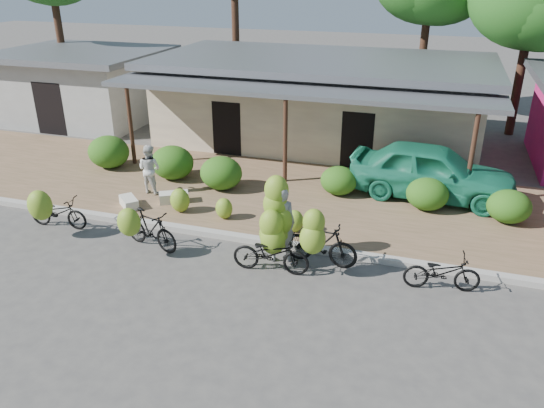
{
  "coord_description": "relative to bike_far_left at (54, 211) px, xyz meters",
  "views": [
    {
      "loc": [
        4.54,
        -9.43,
        6.56
      ],
      "look_at": [
        0.9,
        1.92,
        1.2
      ],
      "focal_mm": 35.0,
      "sensor_mm": 36.0,
      "label": 1
    }
  ],
  "objects": [
    {
      "name": "ground",
      "position": [
        4.98,
        -1.06,
        -0.57
      ],
      "size": [
        100.0,
        100.0,
        0.0
      ],
      "primitive_type": "plane",
      "color": "#474442",
      "rests_on": "ground"
    },
    {
      "name": "sidewalk",
      "position": [
        4.98,
        3.94,
        -0.51
      ],
      "size": [
        60.0,
        6.0,
        0.12
      ],
      "primitive_type": "cube",
      "color": "#906B4D",
      "rests_on": "ground"
    },
    {
      "name": "curb",
      "position": [
        4.98,
        0.94,
        -0.49
      ],
      "size": [
        60.0,
        0.25,
        0.15
      ],
      "primitive_type": "cube",
      "color": "#A8A399",
      "rests_on": "ground"
    },
    {
      "name": "shop_main",
      "position": [
        4.98,
        9.87,
        1.15
      ],
      "size": [
        13.0,
        8.5,
        3.35
      ],
      "color": "beige",
      "rests_on": "ground"
    },
    {
      "name": "shop_grey",
      "position": [
        -6.02,
        9.93,
        1.05
      ],
      "size": [
        7.0,
        6.0,
        3.15
      ],
      "color": "#A6A6A1",
      "rests_on": "ground"
    },
    {
      "name": "hedge_0",
      "position": [
        -1.21,
        4.43,
        0.11
      ],
      "size": [
        1.44,
        1.29,
        1.12
      ],
      "primitive_type": "ellipsoid",
      "color": "#295814",
      "rests_on": "sidewalk"
    },
    {
      "name": "hedge_1",
      "position": [
        1.39,
        4.14,
        0.1
      ],
      "size": [
        1.42,
        1.27,
        1.1
      ],
      "primitive_type": "ellipsoid",
      "color": "#295814",
      "rests_on": "sidewalk"
    },
    {
      "name": "hedge_2",
      "position": [
        3.26,
        3.81,
        0.07
      ],
      "size": [
        1.34,
        1.2,
        1.04
      ],
      "primitive_type": "ellipsoid",
      "color": "#295814",
      "rests_on": "sidewalk"
    },
    {
      "name": "hedge_3",
      "position": [
        6.87,
        4.5,
        -0.01
      ],
      "size": [
        1.13,
        1.02,
        0.88
      ],
      "primitive_type": "ellipsoid",
      "color": "#295814",
      "rests_on": "sidewalk"
    },
    {
      "name": "hedge_4",
      "position": [
        9.5,
        4.18,
        0.02
      ],
      "size": [
        1.2,
        1.08,
        0.94
      ],
      "primitive_type": "ellipsoid",
      "color": "#295814",
      "rests_on": "sidewalk"
    },
    {
      "name": "hedge_5",
      "position": [
        11.67,
        3.99,
        0.01
      ],
      "size": [
        1.18,
        1.06,
        0.92
      ],
      "primitive_type": "ellipsoid",
      "color": "#295814",
      "rests_on": "sidewalk"
    },
    {
      "name": "bike_far_left",
      "position": [
        0.0,
        0.0,
        0.0
      ],
      "size": [
        1.72,
        1.28,
        1.35
      ],
      "rotation": [
        0.0,
        0.0,
        1.64
      ],
      "color": "black",
      "rests_on": "ground"
    },
    {
      "name": "bike_left",
      "position": [
        2.95,
        -0.23,
        0.04
      ],
      "size": [
        1.79,
        1.34,
        1.34
      ],
      "rotation": [
        0.0,
        0.0,
        1.3
      ],
      "color": "black",
      "rests_on": "ground"
    },
    {
      "name": "bike_center",
      "position": [
        6.2,
        -0.01,
        0.27
      ],
      "size": [
        1.85,
        1.24,
        2.21
      ],
      "rotation": [
        0.0,
        0.0,
        1.64
      ],
      "color": "black",
      "rests_on": "ground"
    },
    {
      "name": "bike_right",
      "position": [
        7.23,
        0.24,
        0.13
      ],
      "size": [
        1.84,
        1.23,
        1.71
      ],
      "rotation": [
        0.0,
        0.0,
        1.49
      ],
      "color": "black",
      "rests_on": "ground"
    },
    {
      "name": "bike_far_right",
      "position": [
        10.03,
        0.15,
        -0.13
      ],
      "size": [
        1.73,
        0.84,
        0.87
      ],
      "rotation": [
        0.0,
        0.0,
        1.74
      ],
      "color": "black",
      "rests_on": "ground"
    },
    {
      "name": "loose_banana_a",
      "position": [
        2.81,
        1.84,
        -0.09
      ],
      "size": [
        0.57,
        0.48,
        0.71
      ],
      "primitive_type": "ellipsoid",
      "color": "#86A629",
      "rests_on": "sidewalk"
    },
    {
      "name": "loose_banana_b",
      "position": [
        4.18,
        1.82,
        -0.15
      ],
      "size": [
        0.48,
        0.41,
        0.6
      ],
      "primitive_type": "ellipsoid",
      "color": "#86A629",
      "rests_on": "sidewalk"
    },
    {
      "name": "loose_banana_c",
      "position": [
        6.26,
        1.64,
        -0.14
      ],
      "size": [
        0.49,
        0.42,
        0.61
      ],
      "primitive_type": "ellipsoid",
      "color": "#86A629",
      "rests_on": "sidewalk"
    },
    {
      "name": "sack_near",
      "position": [
        2.31,
        2.4,
        -0.3
      ],
      "size": [
        0.94,
        0.77,
        0.3
      ],
      "primitive_type": "cube",
      "rotation": [
        0.0,
        0.0,
        0.52
      ],
      "color": "beige",
      "rests_on": "sidewalk"
    },
    {
      "name": "sack_far",
      "position": [
        1.22,
        1.69,
        -0.31
      ],
      "size": [
        0.81,
        0.79,
        0.28
      ],
      "primitive_type": "cube",
      "rotation": [
        0.0,
        0.0,
        -0.74
      ],
      "color": "beige",
      "rests_on": "sidewalk"
    },
    {
      "name": "vendor",
      "position": [
        6.28,
        0.27,
        0.42
      ],
      "size": [
        0.84,
        0.69,
        1.97
      ],
      "primitive_type": "imported",
      "rotation": [
        0.0,
        0.0,
        3.48
      ],
      "color": "gray",
      "rests_on": "ground"
    },
    {
      "name": "bystander",
      "position": [
        1.29,
        2.87,
        0.32
      ],
      "size": [
        0.81,
        0.66,
        1.53
      ],
      "primitive_type": "imported",
      "rotation": [
        0.0,
        0.0,
        3.02
      ],
      "color": "silver",
      "rests_on": "sidewalk"
    },
    {
      "name": "teal_van",
      "position": [
        9.54,
        5.14,
        0.38
      ],
      "size": [
        4.99,
        2.31,
        1.66
      ],
      "primitive_type": "imported",
      "rotation": [
        0.0,
        0.0,
        1.5
      ],
      "color": "#1C7E5C",
      "rests_on": "sidewalk"
    }
  ]
}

